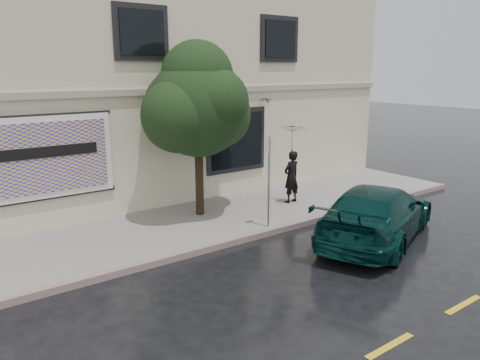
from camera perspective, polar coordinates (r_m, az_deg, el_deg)
ground at (r=10.26m, az=1.52°, el=-11.00°), size 90.00×90.00×0.00m
sidewalk at (r=12.76m, az=-7.57°, el=-5.75°), size 20.00×3.50×0.15m
curb at (r=11.36m, az=-3.20°, el=-8.13°), size 20.00×0.18×0.16m
road_marking at (r=8.14m, az=17.81°, el=-18.69°), size 19.00×0.12×0.01m
building at (r=17.34m, az=-17.40°, el=10.38°), size 20.00×8.12×7.00m
billboard at (r=12.71m, az=-24.34°, el=2.31°), size 4.30×0.16×2.20m
car at (r=12.27m, az=16.36°, el=-3.88°), size 5.31×3.79×1.41m
pedestrian at (r=14.60m, az=6.28°, el=0.39°), size 0.63×0.44×1.63m
umbrella at (r=14.38m, az=6.40°, el=5.02°), size 1.34×1.34×0.76m
street_tree at (r=13.00m, az=-5.16°, el=8.79°), size 2.74×2.74×4.43m
sign_pole at (r=12.13m, az=3.53°, el=0.87°), size 0.29×0.09×2.41m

